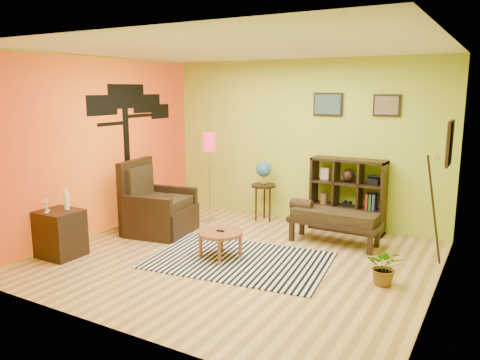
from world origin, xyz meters
The scene contains 11 objects.
ground centered at (0.00, 0.00, 0.00)m, with size 5.00×5.00×0.00m, color tan.
room_shell centered at (-0.09, 0.01, 1.80)m, with size 5.04×4.54×2.82m.
zebra_rug centered at (0.04, -0.03, 0.01)m, with size 2.39×1.58×0.01m, color silver.
coffee_table centered at (-0.23, -0.07, 0.33)m, with size 0.62×0.62×0.40m.
armchair centered at (-1.77, 0.43, 0.36)m, with size 1.12×1.12×1.18m.
side_cabinet centered at (-2.20, -1.11, 0.33)m, with size 0.55×0.50×0.97m.
floor_lamp centered at (-1.36, 1.38, 1.27)m, with size 0.24×0.24×1.57m.
globe_table centered at (-0.58, 1.92, 0.80)m, with size 0.43×0.43×1.06m.
cube_shelf centered at (0.91, 2.03, 0.60)m, with size 1.20×0.35×1.20m.
bench centered at (0.90, 1.28, 0.40)m, with size 1.39×0.52×0.63m.
potted_plant centered at (1.95, 0.12, 0.18)m, with size 0.41×0.46×0.36m, color #26661E.
Camera 1 is at (3.05, -5.28, 2.29)m, focal length 35.00 mm.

